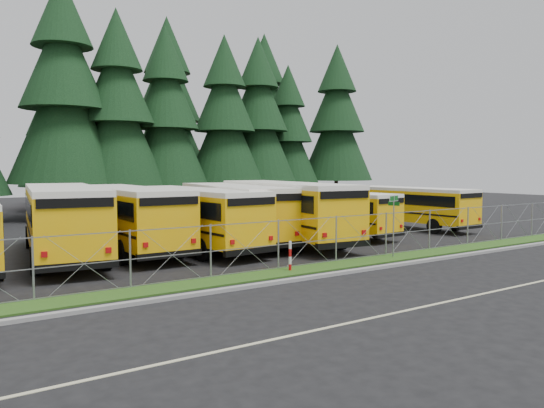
{
  "coord_description": "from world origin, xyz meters",
  "views": [
    {
      "loc": [
        -15.78,
        -18.18,
        4.08
      ],
      "look_at": [
        -0.96,
        4.0,
        2.21
      ],
      "focal_mm": 35.0,
      "sensor_mm": 36.0,
      "label": 1
    }
  ],
  "objects_px": {
    "bus_4": "(231,214)",
    "bus_5": "(282,212)",
    "bus_3": "(189,219)",
    "striped_bollard": "(290,256)",
    "bus_east": "(407,208)",
    "bus_6": "(328,214)",
    "street_sign": "(394,213)",
    "bus_1": "(63,222)",
    "bus_2": "(125,219)"
  },
  "relations": [
    {
      "from": "bus_east",
      "to": "bus_3",
      "type": "bearing_deg",
      "value": 178.43
    },
    {
      "from": "bus_4",
      "to": "striped_bollard",
      "type": "distance_m",
      "value": 8.45
    },
    {
      "from": "bus_6",
      "to": "bus_3",
      "type": "bearing_deg",
      "value": 175.43
    },
    {
      "from": "bus_2",
      "to": "bus_east",
      "type": "xyz_separation_m",
      "value": [
        18.84,
        -0.81,
        -0.2
      ]
    },
    {
      "from": "bus_4",
      "to": "bus_east",
      "type": "distance_m",
      "value": 13.16
    },
    {
      "from": "bus_6",
      "to": "street_sign",
      "type": "xyz_separation_m",
      "value": [
        -2.54,
        -7.6,
        0.72
      ]
    },
    {
      "from": "bus_3",
      "to": "bus_5",
      "type": "relative_size",
      "value": 0.93
    },
    {
      "from": "bus_3",
      "to": "bus_5",
      "type": "height_order",
      "value": "bus_5"
    },
    {
      "from": "bus_4",
      "to": "bus_3",
      "type": "bearing_deg",
      "value": -157.07
    },
    {
      "from": "bus_6",
      "to": "bus_east",
      "type": "xyz_separation_m",
      "value": [
        6.85,
        0.07,
        0.05
      ]
    },
    {
      "from": "bus_3",
      "to": "bus_1",
      "type": "bearing_deg",
      "value": 169.56
    },
    {
      "from": "bus_4",
      "to": "bus_5",
      "type": "distance_m",
      "value": 2.74
    },
    {
      "from": "street_sign",
      "to": "striped_bollard",
      "type": "distance_m",
      "value": 5.91
    },
    {
      "from": "bus_6",
      "to": "bus_east",
      "type": "distance_m",
      "value": 6.85
    },
    {
      "from": "bus_3",
      "to": "bus_east",
      "type": "bearing_deg",
      "value": -3.06
    },
    {
      "from": "bus_2",
      "to": "bus_6",
      "type": "bearing_deg",
      "value": -4.43
    },
    {
      "from": "bus_3",
      "to": "bus_4",
      "type": "xyz_separation_m",
      "value": [
        2.81,
        0.76,
        0.05
      ]
    },
    {
      "from": "bus_2",
      "to": "bus_3",
      "type": "height_order",
      "value": "bus_2"
    },
    {
      "from": "bus_2",
      "to": "street_sign",
      "type": "relative_size",
      "value": 4.23
    },
    {
      "from": "bus_4",
      "to": "bus_5",
      "type": "bearing_deg",
      "value": -22.58
    },
    {
      "from": "bus_2",
      "to": "bus_4",
      "type": "height_order",
      "value": "bus_2"
    },
    {
      "from": "bus_4",
      "to": "street_sign",
      "type": "distance_m",
      "value": 8.97
    },
    {
      "from": "bus_1",
      "to": "bus_5",
      "type": "xyz_separation_m",
      "value": [
        10.99,
        -1.27,
        0.01
      ]
    },
    {
      "from": "bus_4",
      "to": "bus_6",
      "type": "xyz_separation_m",
      "value": [
        6.3,
        -0.53,
        -0.25
      ]
    },
    {
      "from": "bus_1",
      "to": "bus_3",
      "type": "bearing_deg",
      "value": 1.4
    },
    {
      "from": "street_sign",
      "to": "bus_1",
      "type": "bearing_deg",
      "value": 147.08
    },
    {
      "from": "bus_1",
      "to": "street_sign",
      "type": "height_order",
      "value": "bus_1"
    },
    {
      "from": "bus_2",
      "to": "bus_6",
      "type": "relative_size",
      "value": 1.19
    },
    {
      "from": "bus_6",
      "to": "bus_east",
      "type": "bearing_deg",
      "value": -5.42
    },
    {
      "from": "bus_3",
      "to": "bus_4",
      "type": "distance_m",
      "value": 2.91
    },
    {
      "from": "bus_6",
      "to": "street_sign",
      "type": "relative_size",
      "value": 3.56
    },
    {
      "from": "bus_3",
      "to": "bus_5",
      "type": "bearing_deg",
      "value": -10.98
    },
    {
      "from": "bus_2",
      "to": "bus_4",
      "type": "xyz_separation_m",
      "value": [
        5.7,
        -0.35,
        -0.0
      ]
    },
    {
      "from": "bus_4",
      "to": "bus_6",
      "type": "relative_size",
      "value": 1.19
    },
    {
      "from": "bus_3",
      "to": "bus_4",
      "type": "height_order",
      "value": "bus_4"
    },
    {
      "from": "bus_4",
      "to": "bus_east",
      "type": "height_order",
      "value": "bus_4"
    },
    {
      "from": "bus_5",
      "to": "bus_6",
      "type": "height_order",
      "value": "bus_5"
    },
    {
      "from": "striped_bollard",
      "to": "bus_6",
      "type": "bearing_deg",
      "value": 42.67
    },
    {
      "from": "bus_1",
      "to": "striped_bollard",
      "type": "height_order",
      "value": "bus_1"
    },
    {
      "from": "striped_bollard",
      "to": "bus_3",
      "type": "bearing_deg",
      "value": 96.43
    },
    {
      "from": "street_sign",
      "to": "bus_2",
      "type": "bearing_deg",
      "value": 138.11
    },
    {
      "from": "bus_3",
      "to": "bus_east",
      "type": "distance_m",
      "value": 15.96
    },
    {
      "from": "bus_3",
      "to": "bus_east",
      "type": "xyz_separation_m",
      "value": [
        15.96,
        0.29,
        -0.15
      ]
    },
    {
      "from": "bus_5",
      "to": "bus_east",
      "type": "height_order",
      "value": "bus_5"
    },
    {
      "from": "bus_5",
      "to": "bus_east",
      "type": "distance_m",
      "value": 10.83
    },
    {
      "from": "bus_3",
      "to": "striped_bollard",
      "type": "bearing_deg",
      "value": -87.69
    },
    {
      "from": "bus_3",
      "to": "bus_4",
      "type": "bearing_deg",
      "value": 11.02
    },
    {
      "from": "bus_2",
      "to": "bus_5",
      "type": "height_order",
      "value": "bus_5"
    },
    {
      "from": "bus_3",
      "to": "bus_6",
      "type": "distance_m",
      "value": 9.11
    },
    {
      "from": "bus_3",
      "to": "bus_6",
      "type": "bearing_deg",
      "value": -2.7
    }
  ]
}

